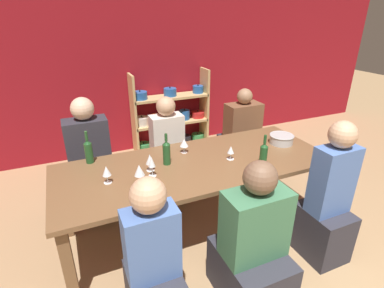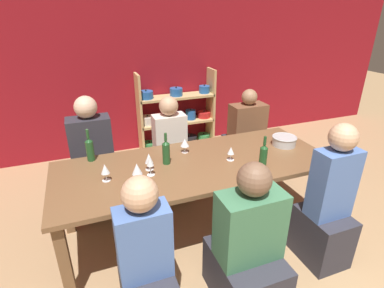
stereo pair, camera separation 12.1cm
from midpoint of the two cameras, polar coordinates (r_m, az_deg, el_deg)
The scene contains 19 objects.
wall_back_red at distance 4.63m, azimuth -6.76°, elevation 15.40°, with size 8.80×0.06×2.70m.
shelf_unit at distance 4.73m, azimuth -2.24°, elevation 4.94°, with size 1.20×0.30×1.22m.
dining_table at distance 2.80m, azimuth 1.98°, elevation -5.06°, with size 2.54×0.99×0.75m.
mixing_bowl at distance 3.27m, azimuth 18.17°, elevation 0.64°, with size 0.25×0.25×0.10m.
wine_bottle_green at distance 2.71m, azimuth 14.68°, elevation -2.20°, with size 0.07×0.07×0.30m.
wine_bottle_dark at distance 2.71m, azimuth -3.68°, elevation -1.47°, with size 0.07×0.07×0.30m.
wine_bottle_amber at distance 2.90m, azimuth -17.77°, elevation -0.87°, with size 0.07×0.07×0.31m.
wine_glass_red_a at distance 2.52m, azimuth -6.63°, elevation -3.39°, with size 0.07×0.07×0.18m.
wine_glass_red_b at distance 2.92m, azimuth -0.21°, elevation 0.19°, with size 0.08×0.08×0.14m.
wine_glass_empty_a at distance 2.62m, azimuth -6.91°, elevation -2.80°, with size 0.07×0.07×0.16m.
wine_glass_red_c at distance 2.42m, azimuth -9.03°, elevation -4.82°, with size 0.08×0.08×0.18m.
wine_glass_red_d at distance 2.52m, azimuth -14.91°, elevation -4.73°, with size 0.07×0.07×0.15m.
wine_glass_white_a at distance 2.81m, azimuth 8.64°, elevation -1.37°, with size 0.07×0.07×0.13m.
person_near_a at distance 2.84m, azimuth 25.39°, elevation -11.65°, with size 0.35×0.43×1.28m.
person_far_a at distance 3.57m, azimuth -3.18°, elevation -2.52°, with size 0.37×0.46×1.18m.
person_near_b at distance 2.19m, azimuth -7.02°, elevation -22.77°, with size 0.34×0.43×1.17m.
person_far_b at distance 3.46m, azimuth -17.11°, elevation -4.19°, with size 0.44×0.55×1.26m.
person_near_c at distance 2.36m, azimuth 11.97°, elevation -19.86°, with size 0.46×0.57×1.16m.
person_far_c at distance 4.06m, azimuth 11.03°, elevation 0.00°, with size 0.45×0.57×1.15m.
Camera 2 is at (-1.08, -0.63, 2.04)m, focal length 28.00 mm.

